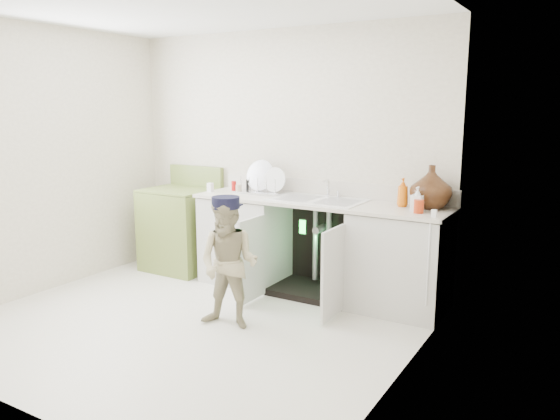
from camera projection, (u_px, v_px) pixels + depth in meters
The scene contains 5 objects.
ground at pixel (190, 324), 4.46m from camera, with size 3.50×3.50×0.00m, color beige.
room_shell at pixel (185, 172), 4.23m from camera, with size 6.00×5.50×1.26m.
counter_run at pixel (322, 244), 5.09m from camera, with size 2.44×1.02×1.27m.
avocado_stove at pixel (181, 228), 5.92m from camera, with size 0.71×0.65×1.10m.
repair_worker at pixel (229, 263), 4.33m from camera, with size 0.60×0.97×1.06m.
Camera 1 is at (2.79, -3.23, 1.76)m, focal length 35.00 mm.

